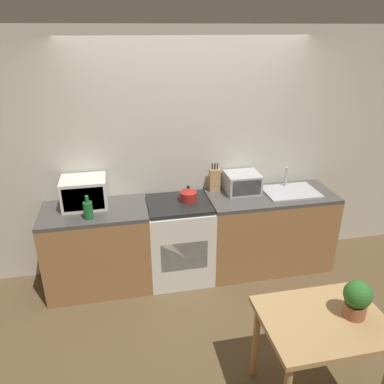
% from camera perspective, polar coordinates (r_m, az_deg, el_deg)
% --- Properties ---
extents(ground_plane, '(16.00, 16.00, 0.00)m').
position_cam_1_polar(ground_plane, '(3.86, 2.54, -17.90)').
color(ground_plane, brown).
extents(wall_back, '(10.00, 0.06, 2.60)m').
position_cam_1_polar(wall_back, '(4.08, -0.61, 5.72)').
color(wall_back, beige).
rests_on(wall_back, ground_plane).
extents(counter_left_run, '(1.05, 0.62, 0.90)m').
position_cam_1_polar(counter_left_run, '(4.07, -14.12, -8.32)').
color(counter_left_run, olive).
rests_on(counter_left_run, ground_plane).
extents(counter_right_run, '(1.39, 0.62, 0.90)m').
position_cam_1_polar(counter_right_run, '(4.37, 11.54, -5.72)').
color(counter_right_run, olive).
rests_on(counter_right_run, ground_plane).
extents(stove_range, '(0.67, 0.62, 0.90)m').
position_cam_1_polar(stove_range, '(4.10, -1.96, -7.31)').
color(stove_range, silver).
rests_on(stove_range, ground_plane).
extents(kettle, '(0.18, 0.18, 0.17)m').
position_cam_1_polar(kettle, '(3.90, -0.56, -0.34)').
color(kettle, maroon).
rests_on(kettle, stove_range).
extents(microwave, '(0.44, 0.35, 0.30)m').
position_cam_1_polar(microwave, '(3.90, -16.09, -0.06)').
color(microwave, silver).
rests_on(microwave, counter_left_run).
extents(bottle, '(0.09, 0.09, 0.23)m').
position_cam_1_polar(bottle, '(3.66, -15.55, -2.62)').
color(bottle, '#1E662D').
rests_on(bottle, counter_left_run).
extents(knife_block, '(0.11, 0.07, 0.32)m').
position_cam_1_polar(knife_block, '(4.13, 3.45, 1.88)').
color(knife_block, tan).
rests_on(knife_block, counter_right_run).
extents(toaster_oven, '(0.36, 0.31, 0.22)m').
position_cam_1_polar(toaster_oven, '(4.13, 7.67, 1.41)').
color(toaster_oven, '#ADAFB5').
rests_on(toaster_oven, counter_right_run).
extents(sink_basin, '(0.58, 0.43, 0.24)m').
position_cam_1_polar(sink_basin, '(4.26, 14.78, 0.12)').
color(sink_basin, '#ADAFB5').
rests_on(sink_basin, counter_right_run).
extents(dining_table, '(0.85, 0.65, 0.75)m').
position_cam_1_polar(dining_table, '(2.91, 19.20, -19.36)').
color(dining_table, tan).
rests_on(dining_table, ground_plane).
extents(potted_plant, '(0.19, 0.19, 0.28)m').
position_cam_1_polar(potted_plant, '(2.84, 23.85, -14.59)').
color(potted_plant, '#9E5B3D').
rests_on(potted_plant, dining_table).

